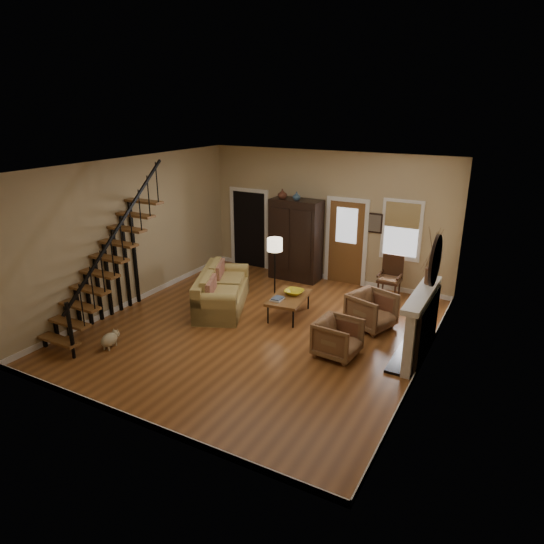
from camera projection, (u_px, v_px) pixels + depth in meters
The scene contains 15 objects.
room at pixel (281, 236), 11.05m from camera, with size 7.00×7.33×3.30m.
staircase at pixel (103, 252), 9.55m from camera, with size 0.94×2.80×3.20m, color brown, non-canonical shape.
fireplace at pixel (423, 319), 8.65m from camera, with size 0.33×1.95×2.30m.
armoire at pixel (296, 240), 12.48m from camera, with size 1.30×0.60×2.10m, color black, non-canonical shape.
vase_a at pixel (282, 194), 12.16m from camera, with size 0.24×0.24×0.25m, color #4C2619.
vase_b at pixel (297, 196), 11.99m from camera, with size 0.20×0.20×0.21m, color #334C60.
sofa at pixel (222, 290), 10.89m from camera, with size 0.94×2.18×0.81m, color #AA8F4D, non-canonical shape.
coffee_table at pixel (289, 306), 10.48m from camera, with size 0.70×1.20×0.46m, color brown, non-canonical shape.
bowl at pixel (294, 292), 10.49m from camera, with size 0.41×0.41×0.10m, color gold.
books at pixel (277, 299), 10.20m from camera, with size 0.22×0.30×0.06m, color beige, non-canonical shape.
armchair_left at pixel (338, 338), 8.80m from camera, with size 0.74×0.77×0.70m, color brown.
armchair_right at pixel (372, 311), 9.88m from camera, with size 0.81×0.83×0.76m, color brown.
floor_lamp at pixel (275, 270), 11.08m from camera, with size 0.35×0.35×1.52m, color black, non-canonical shape.
side_chair at pixel (390, 278), 11.34m from camera, with size 0.54×0.54×1.02m, color #361E11, non-canonical shape.
dog at pixel (109, 341), 9.12m from camera, with size 0.25×0.42×0.30m, color tan, non-canonical shape.
Camera 1 is at (4.53, -7.72, 4.39)m, focal length 32.00 mm.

